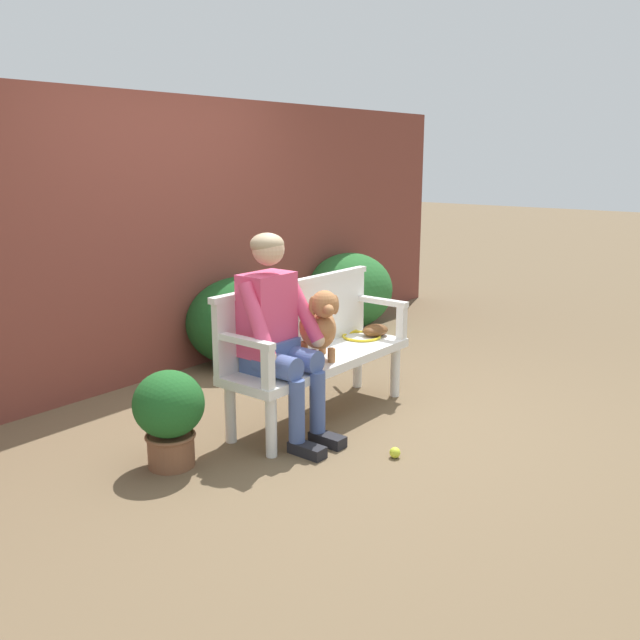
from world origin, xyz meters
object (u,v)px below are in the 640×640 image
person_seated (276,329)px  potted_plant (169,413)px  garden_bench (320,364)px  dog_on_bench (319,324)px  baseball_glove (375,330)px  tennis_ball (395,453)px  tennis_racket (360,335)px

person_seated → potted_plant: 0.83m
potted_plant → person_seated: bearing=-16.1°
garden_bench → person_seated: bearing=-179.0°
dog_on_bench → baseball_glove: 0.78m
person_seated → tennis_ball: size_ratio=19.89×
baseball_glove → tennis_ball: size_ratio=3.33×
person_seated → baseball_glove: bearing=0.5°
person_seated → baseball_glove: size_ratio=5.97×
person_seated → potted_plant: person_seated is taller
person_seated → potted_plant: bearing=163.9°
baseball_glove → potted_plant: bearing=179.2°
person_seated → tennis_ball: (0.20, -0.76, -0.68)m
garden_bench → potted_plant: bearing=170.3°
person_seated → potted_plant: size_ratio=2.27×
garden_bench → person_seated: 0.56m
person_seated → tennis_ball: 1.04m
garden_bench → tennis_racket: size_ratio=2.78×
garden_bench → tennis_racket: 0.59m
tennis_racket → person_seated: bearing=-175.2°
dog_on_bench → tennis_racket: (0.67, 0.14, -0.24)m
potted_plant → tennis_racket: bearing=-3.9°
tennis_ball → potted_plant: size_ratio=0.11×
person_seated → baseball_glove: person_seated is taller
garden_bench → person_seated: person_seated is taller
garden_bench → potted_plant: potted_plant is taller
person_seated → garden_bench: bearing=1.0°
garden_bench → baseball_glove: bearing=0.2°
garden_bench → person_seated: (-0.44, -0.01, 0.34)m
dog_on_bench → potted_plant: bearing=166.3°
baseball_glove → garden_bench: bearing=-174.5°
potted_plant → tennis_ball: bearing=-46.8°
dog_on_bench → tennis_ball: dog_on_bench is taller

